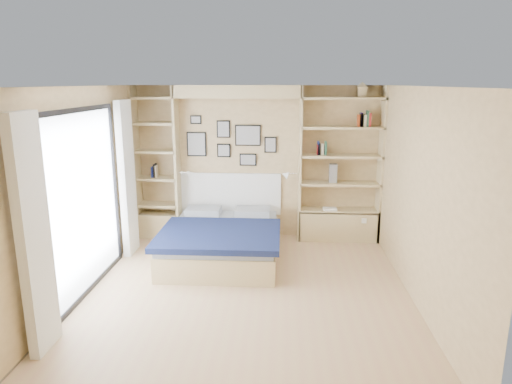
{
  "coord_description": "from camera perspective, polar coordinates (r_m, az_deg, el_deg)",
  "views": [
    {
      "loc": [
        0.42,
        -5.19,
        2.54
      ],
      "look_at": [
        0.06,
        0.9,
        1.07
      ],
      "focal_mm": 32.0,
      "sensor_mm": 36.0,
      "label": 1
    }
  ],
  "objects": [
    {
      "name": "ground",
      "position": [
        5.79,
        -1.15,
        -12.48
      ],
      "size": [
        4.5,
        4.5,
        0.0
      ],
      "primitive_type": "plane",
      "color": "tan",
      "rests_on": "ground"
    },
    {
      "name": "room_shell",
      "position": [
        6.91,
        -3.39,
        1.3
      ],
      "size": [
        4.5,
        4.5,
        4.5
      ],
      "color": "tan",
      "rests_on": "ground"
    },
    {
      "name": "shelf_decor",
      "position": [
        7.33,
        8.56,
        6.77
      ],
      "size": [
        3.5,
        0.23,
        2.03
      ],
      "color": "#A51E1E",
      "rests_on": "ground"
    },
    {
      "name": "bed",
      "position": [
        6.81,
        -4.18,
        -5.96
      ],
      "size": [
        1.69,
        2.12,
        1.07
      ],
      "color": "tan",
      "rests_on": "ground"
    },
    {
      "name": "deck_chair",
      "position": [
        7.58,
        -28.74,
        -4.56
      ],
      "size": [
        0.67,
        0.93,
        0.84
      ],
      "rotation": [
        0.0,
        0.0,
        0.22
      ],
      "color": "tan",
      "rests_on": "ground"
    },
    {
      "name": "photo_gallery",
      "position": [
        7.52,
        -3.32,
        6.37
      ],
      "size": [
        1.48,
        0.02,
        0.82
      ],
      "color": "black",
      "rests_on": "ground"
    },
    {
      "name": "reading_lamps",
      "position": [
        7.37,
        -2.29,
        2.26
      ],
      "size": [
        1.92,
        0.12,
        0.15
      ],
      "color": "silver",
      "rests_on": "ground"
    }
  ]
}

